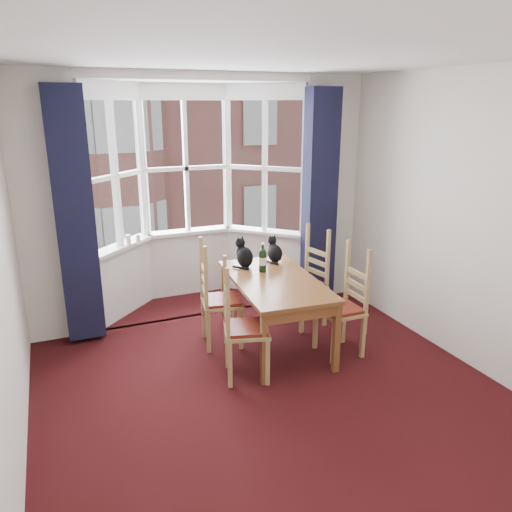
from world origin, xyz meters
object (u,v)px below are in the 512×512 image
chair_right_near (348,309)px  candle_short (138,239)px  candle_tall (128,240)px  cat_left (244,255)px  dining_table (275,286)px  chair_left_near (237,330)px  chair_right_far (310,284)px  wine_bottle (263,259)px  chair_left_far (213,302)px  cat_right (275,252)px

chair_right_near → candle_short: 2.61m
chair_right_near → candle_tall: size_ratio=7.89×
cat_left → dining_table: bearing=-74.3°
candle_tall → cat_left: bearing=-39.8°
chair_left_near → chair_right_near: 1.22m
chair_right_far → cat_left: cat_left is taller
dining_table → wine_bottle: (-0.02, 0.27, 0.22)m
chair_right_far → cat_left: (-0.76, 0.14, 0.39)m
chair_right_near → chair_right_far: size_ratio=1.00×
chair_right_far → candle_tall: size_ratio=7.89×
wine_bottle → chair_left_near: bearing=-128.1°
chair_left_far → cat_left: bearing=28.9°
chair_left_near → cat_left: (0.46, 0.97, 0.39)m
cat_left → cat_right: cat_left is taller
chair_right_near → cat_left: cat_left is taller
chair_right_near → dining_table: bearing=145.4°
wine_bottle → candle_short: size_ratio=3.13×
cat_left → candle_tall: bearing=140.2°
chair_left_far → dining_table: bearing=-23.4°
cat_left → chair_left_near: bearing=-115.2°
candle_tall → chair_left_near: bearing=-71.0°
dining_table → chair_right_near: (0.62, -0.43, -0.18)m
dining_table → chair_right_far: size_ratio=1.73×
cat_right → candle_tall: 1.74m
chair_left_near → chair_right_near: (1.22, 0.04, 0.00)m
chair_left_far → candle_short: (-0.54, 1.20, 0.45)m
candle_tall → candle_short: (0.12, 0.03, -0.01)m
candle_tall → chair_right_far: bearing=-29.8°
candle_tall → candle_short: size_ratio=1.16×
candle_short → chair_left_near: bearing=-74.5°
chair_left_far → candle_short: 1.39m
dining_table → chair_left_far: (-0.59, 0.26, -0.18)m
dining_table → candle_short: (-1.13, 1.46, 0.26)m
candle_tall → candle_short: 0.12m
chair_right_near → candle_short: candle_short is taller
chair_left_far → chair_right_far: (1.21, 0.10, 0.00)m
chair_right_far → candle_short: (-1.75, 1.10, 0.45)m
chair_right_near → wine_bottle: (-0.64, 0.70, 0.40)m
candle_tall → dining_table: bearing=-48.8°
dining_table → chair_left_far: chair_left_far is taller
dining_table → chair_right_near: 0.77m
dining_table → cat_left: 0.56m
wine_bottle → candle_tall: (-1.23, 1.16, 0.05)m
chair_right_far → wine_bottle: bearing=-172.0°
chair_left_near → candle_tall: 2.05m
chair_left_near → chair_left_far: bearing=89.6°
cat_left → cat_right: 0.39m
cat_left → wine_bottle: size_ratio=1.08×
chair_right_near → cat_right: cat_right is taller
chair_right_near → candle_short: (-1.75, 1.88, 0.45)m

